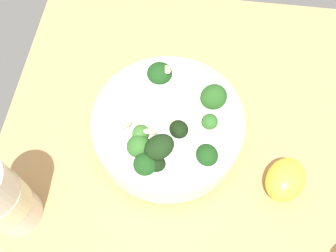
{
  "coord_description": "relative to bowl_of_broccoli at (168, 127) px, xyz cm",
  "views": [
    {
      "loc": [
        2.08,
        24.42,
        55.24
      ],
      "look_at": [
        5.26,
        -1.23,
        4.0
      ],
      "focal_mm": 41.13,
      "sensor_mm": 36.0,
      "label": 1
    }
  ],
  "objects": [
    {
      "name": "ground_plane",
      "position": [
        -5.19,
        1.11,
        -6.13
      ],
      "size": [
        63.78,
        63.78,
        4.12
      ],
      "primitive_type": "cube",
      "color": "tan"
    },
    {
      "name": "bowl_of_broccoli",
      "position": [
        0.0,
        0.0,
        0.0
      ],
      "size": [
        22.37,
        22.37,
        9.82
      ],
      "color": "white",
      "rests_on": "ground_plane"
    },
    {
      "name": "lemon_wedge",
      "position": [
        -17.71,
        5.5,
        -1.8
      ],
      "size": [
        7.96,
        8.66,
        4.52
      ],
      "primitive_type": "ellipsoid",
      "rotation": [
        0.0,
        0.0,
        4.24
      ],
      "color": "yellow",
      "rests_on": "ground_plane"
    }
  ]
}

